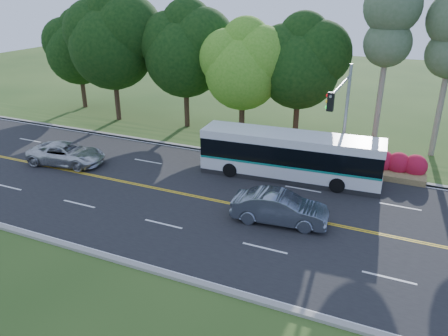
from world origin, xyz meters
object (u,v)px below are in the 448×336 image
at_px(transit_bus, 290,157).
at_px(suv, 67,154).
at_px(traffic_signal, 342,109).
at_px(sedan, 280,208).

distance_m(transit_bus, suv, 15.05).
bearing_deg(traffic_signal, transit_bus, -167.48).
height_order(transit_bus, sedan, transit_bus).
xyz_separation_m(transit_bus, sedan, (1.15, -5.64, -0.64)).
bearing_deg(transit_bus, traffic_signal, 8.65).
relative_size(traffic_signal, transit_bus, 0.62).
bearing_deg(transit_bus, suv, -168.91).
relative_size(transit_bus, suv, 2.15).
distance_m(sedan, suv, 15.78).
bearing_deg(suv, sedan, -105.18).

